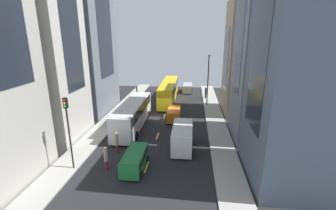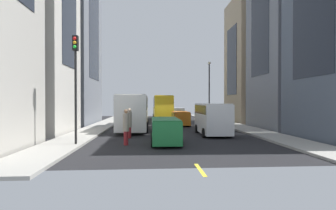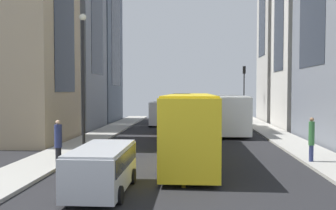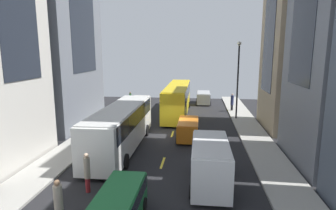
{
  "view_description": "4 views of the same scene",
  "coord_description": "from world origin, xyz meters",
  "px_view_note": "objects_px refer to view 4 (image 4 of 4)",
  "views": [
    {
      "loc": [
        3.96,
        -32.8,
        11.74
      ],
      "look_at": [
        0.58,
        -0.29,
        1.91
      ],
      "focal_mm": 25.17,
      "sensor_mm": 36.0,
      "label": 1
    },
    {
      "loc": [
        -1.97,
        -31.26,
        2.68
      ],
      "look_at": [
        0.28,
        2.06,
        2.34
      ],
      "focal_mm": 28.1,
      "sensor_mm": 36.0,
      "label": 2
    },
    {
      "loc": [
        -0.36,
        28.97,
        3.82
      ],
      "look_at": [
        1.51,
        2.04,
        2.72
      ],
      "focal_mm": 38.61,
      "sensor_mm": 36.0,
      "label": 3
    },
    {
      "loc": [
        2.42,
        -25.24,
        7.57
      ],
      "look_at": [
        -0.75,
        2.98,
        2.17
      ],
      "focal_mm": 30.21,
      "sensor_mm": 36.0,
      "label": 4
    }
  ],
  "objects_px": {
    "delivery_van_white": "(210,160)",
    "city_bus_white": "(121,124)",
    "car_silver_1": "(203,97)",
    "pedestrian_crossing_near": "(58,203)",
    "car_green_0": "(118,205)",
    "pedestrian_walking_far": "(87,171)",
    "pedestrian_waiting_curb": "(232,102)",
    "streetcar_yellow": "(177,97)",
    "car_orange_2": "(188,128)",
    "pedestrian_crossing_mid": "(130,100)"
  },
  "relations": [
    {
      "from": "delivery_van_white",
      "to": "pedestrian_crossing_near",
      "type": "bearing_deg",
      "value": -144.27
    },
    {
      "from": "car_orange_2",
      "to": "pedestrian_walking_far",
      "type": "height_order",
      "value": "pedestrian_walking_far"
    },
    {
      "from": "city_bus_white",
      "to": "pedestrian_crossing_mid",
      "type": "distance_m",
      "value": 14.81
    },
    {
      "from": "pedestrian_walking_far",
      "to": "pedestrian_crossing_mid",
      "type": "xyz_separation_m",
      "value": [
        -2.93,
        21.55,
        0.18
      ]
    },
    {
      "from": "streetcar_yellow",
      "to": "car_orange_2",
      "type": "bearing_deg",
      "value": -80.04
    },
    {
      "from": "pedestrian_crossing_near",
      "to": "delivery_van_white",
      "type": "bearing_deg",
      "value": -155.7
    },
    {
      "from": "streetcar_yellow",
      "to": "pedestrian_walking_far",
      "type": "relative_size",
      "value": 6.12
    },
    {
      "from": "car_silver_1",
      "to": "pedestrian_crossing_near",
      "type": "relative_size",
      "value": 1.91
    },
    {
      "from": "city_bus_white",
      "to": "pedestrian_crossing_mid",
      "type": "relative_size",
      "value": 5.29
    },
    {
      "from": "delivery_van_white",
      "to": "pedestrian_walking_far",
      "type": "height_order",
      "value": "delivery_van_white"
    },
    {
      "from": "car_green_0",
      "to": "pedestrian_crossing_mid",
      "type": "xyz_separation_m",
      "value": [
        -5.46,
        24.32,
        0.41
      ]
    },
    {
      "from": "car_silver_1",
      "to": "pedestrian_waiting_curb",
      "type": "bearing_deg",
      "value": -54.35
    },
    {
      "from": "streetcar_yellow",
      "to": "city_bus_white",
      "type": "bearing_deg",
      "value": -104.45
    },
    {
      "from": "delivery_van_white",
      "to": "pedestrian_crossing_mid",
      "type": "bearing_deg",
      "value": 115.56
    },
    {
      "from": "streetcar_yellow",
      "to": "pedestrian_waiting_curb",
      "type": "height_order",
      "value": "streetcar_yellow"
    },
    {
      "from": "car_green_0",
      "to": "streetcar_yellow",
      "type": "bearing_deg",
      "value": 88.06
    },
    {
      "from": "delivery_van_white",
      "to": "car_orange_2",
      "type": "relative_size",
      "value": 1.21
    },
    {
      "from": "car_orange_2",
      "to": "city_bus_white",
      "type": "bearing_deg",
      "value": -147.65
    },
    {
      "from": "streetcar_yellow",
      "to": "delivery_van_white",
      "type": "height_order",
      "value": "streetcar_yellow"
    },
    {
      "from": "car_orange_2",
      "to": "pedestrian_waiting_curb",
      "type": "height_order",
      "value": "pedestrian_waiting_curb"
    },
    {
      "from": "delivery_van_white",
      "to": "pedestrian_crossing_mid",
      "type": "distance_m",
      "value": 22.18
    },
    {
      "from": "car_green_0",
      "to": "pedestrian_walking_far",
      "type": "xyz_separation_m",
      "value": [
        -2.54,
        2.77,
        0.23
      ]
    },
    {
      "from": "car_orange_2",
      "to": "pedestrian_waiting_curb",
      "type": "distance_m",
      "value": 13.15
    },
    {
      "from": "delivery_van_white",
      "to": "car_green_0",
      "type": "relative_size",
      "value": 1.18
    },
    {
      "from": "delivery_van_white",
      "to": "car_orange_2",
      "type": "distance_m",
      "value": 8.88
    },
    {
      "from": "city_bus_white",
      "to": "car_silver_1",
      "type": "bearing_deg",
      "value": 72.04
    },
    {
      "from": "city_bus_white",
      "to": "delivery_van_white",
      "type": "height_order",
      "value": "city_bus_white"
    },
    {
      "from": "pedestrian_walking_far",
      "to": "pedestrian_crossing_near",
      "type": "bearing_deg",
      "value": -173.4
    },
    {
      "from": "car_green_0",
      "to": "pedestrian_crossing_near",
      "type": "height_order",
      "value": "pedestrian_crossing_near"
    },
    {
      "from": "streetcar_yellow",
      "to": "car_green_0",
      "type": "distance_m",
      "value": 22.85
    },
    {
      "from": "streetcar_yellow",
      "to": "car_orange_2",
      "type": "relative_size",
      "value": 3.21
    },
    {
      "from": "delivery_van_white",
      "to": "city_bus_white",
      "type": "bearing_deg",
      "value": 140.55
    },
    {
      "from": "car_green_0",
      "to": "pedestrian_crossing_near",
      "type": "xyz_separation_m",
      "value": [
        -2.5,
        -0.45,
        0.22
      ]
    },
    {
      "from": "car_green_0",
      "to": "pedestrian_waiting_curb",
      "type": "relative_size",
      "value": 2.05
    },
    {
      "from": "city_bus_white",
      "to": "pedestrian_crossing_near",
      "type": "height_order",
      "value": "city_bus_white"
    },
    {
      "from": "city_bus_white",
      "to": "pedestrian_walking_far",
      "type": "distance_m",
      "value": 7.09
    },
    {
      "from": "delivery_van_white",
      "to": "pedestrian_waiting_curb",
      "type": "distance_m",
      "value": 21.13
    },
    {
      "from": "city_bus_white",
      "to": "car_silver_1",
      "type": "relative_size",
      "value": 2.81
    },
    {
      "from": "delivery_van_white",
      "to": "car_green_0",
      "type": "distance_m",
      "value": 5.98
    },
    {
      "from": "streetcar_yellow",
      "to": "pedestrian_waiting_curb",
      "type": "bearing_deg",
      "value": 18.98
    },
    {
      "from": "car_green_0",
      "to": "pedestrian_walking_far",
      "type": "distance_m",
      "value": 3.76
    },
    {
      "from": "city_bus_white",
      "to": "car_green_0",
      "type": "xyz_separation_m",
      "value": [
        2.58,
        -9.81,
        -1.04
      ]
    },
    {
      "from": "car_orange_2",
      "to": "pedestrian_crossing_near",
      "type": "height_order",
      "value": "pedestrian_crossing_near"
    },
    {
      "from": "car_orange_2",
      "to": "pedestrian_crossing_near",
      "type": "relative_size",
      "value": 1.9
    },
    {
      "from": "streetcar_yellow",
      "to": "pedestrian_walking_far",
      "type": "distance_m",
      "value": 20.33
    },
    {
      "from": "car_silver_1",
      "to": "streetcar_yellow",
      "type": "bearing_deg",
      "value": -113.85
    },
    {
      "from": "car_silver_1",
      "to": "car_orange_2",
      "type": "bearing_deg",
      "value": -95.06
    },
    {
      "from": "city_bus_white",
      "to": "pedestrian_crossing_near",
      "type": "distance_m",
      "value": 10.29
    },
    {
      "from": "car_green_0",
      "to": "pedestrian_waiting_curb",
      "type": "distance_m",
      "value": 26.26
    },
    {
      "from": "city_bus_white",
      "to": "pedestrian_walking_far",
      "type": "height_order",
      "value": "city_bus_white"
    }
  ]
}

